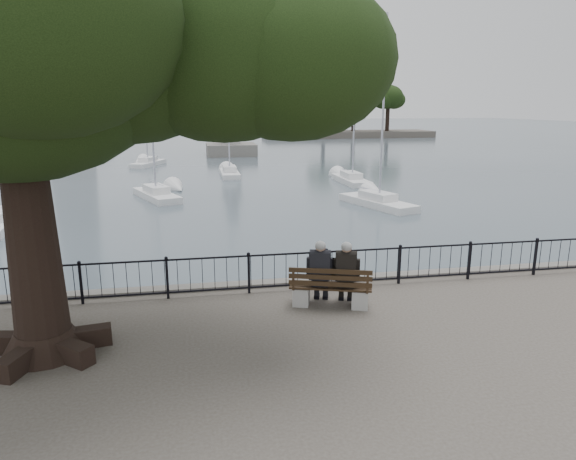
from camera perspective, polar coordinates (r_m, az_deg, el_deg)
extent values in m
cube|color=#605B54|center=(13.89, -0.37, -7.96)|extent=(200.00, 0.40, 1.20)
plane|color=#3A4750|center=(112.88, -9.37, 10.70)|extent=(260.00, 260.00, 0.00)
cube|color=black|center=(12.94, 0.00, -2.67)|extent=(22.00, 0.04, 0.04)
cube|color=black|center=(13.20, 0.00, -6.13)|extent=(22.00, 0.04, 0.04)
cube|color=gray|center=(12.32, 1.49, -7.27)|extent=(0.50, 0.57, 0.44)
cube|color=gray|center=(12.26, 7.97, -7.51)|extent=(0.50, 0.57, 0.44)
cube|color=black|center=(12.18, 4.75, -6.27)|extent=(1.98, 1.09, 0.04)
cube|color=black|center=(11.80, 4.70, -5.29)|extent=(1.83, 0.63, 0.42)
cube|color=black|center=(12.16, 3.59, -5.64)|extent=(0.46, 0.42, 0.25)
cube|color=black|center=(11.92, 3.58, -4.00)|extent=(0.52, 0.39, 0.64)
sphere|color=tan|center=(11.83, 3.63, -1.88)|extent=(0.24, 0.24, 0.24)
ellipsoid|color=#999999|center=(11.80, 3.62, -1.74)|extent=(0.25, 0.25, 0.22)
cube|color=black|center=(12.57, 3.67, -6.76)|extent=(0.47, 0.55, 0.48)
cube|color=black|center=(12.14, 6.43, -5.74)|extent=(0.46, 0.42, 0.25)
cube|color=black|center=(11.90, 6.47, -4.10)|extent=(0.52, 0.39, 0.64)
sphere|color=tan|center=(11.81, 6.53, -1.97)|extent=(0.24, 0.24, 0.24)
ellipsoid|color=#999999|center=(11.77, 6.53, -1.83)|extent=(0.25, 0.25, 0.22)
cube|color=black|center=(12.55, 6.42, -6.86)|extent=(0.47, 0.55, 0.48)
cone|color=black|center=(11.09, -25.40, -11.05)|extent=(1.59, 1.59, 0.47)
cone|color=black|center=(10.35, -26.85, 2.06)|extent=(1.03, 1.03, 5.61)
ellipsoid|color=black|center=(10.21, -28.50, 16.60)|extent=(5.43, 5.43, 4.23)
ellipsoid|color=black|center=(10.25, -18.03, 19.63)|extent=(4.86, 4.86, 3.79)
ellipsoid|color=black|center=(9.90, -7.32, 19.30)|extent=(4.30, 4.30, 3.36)
ellipsoid|color=black|center=(9.66, 0.46, 18.43)|extent=(3.74, 3.74, 2.92)
ellipsoid|color=black|center=(8.50, -26.48, 20.26)|extent=(4.30, 4.30, 3.36)
ellipsoid|color=black|center=(11.17, -13.46, 21.31)|extent=(4.12, 4.12, 3.21)
cube|color=#605B54|center=(73.60, -22.98, 8.74)|extent=(9.41, 9.41, 1.40)
cone|color=gray|center=(73.73, -23.86, 17.80)|extent=(6.02, 6.02, 22.58)
cube|color=#605B54|center=(60.07, -6.35, 8.85)|extent=(5.54, 5.54, 1.40)
cube|color=gray|center=(59.92, -6.41, 11.08)|extent=(2.03, 2.39, 3.69)
cube|color=#605B54|center=(59.87, -6.46, 12.99)|extent=(2.39, 2.76, 0.30)
cube|color=gray|center=(60.14, -6.50, 13.75)|extent=(1.20, 2.03, 1.29)
cube|color=gray|center=(59.22, -6.46, 14.38)|extent=(1.38, 0.92, 1.48)
sphere|color=gray|center=(58.88, -6.46, 15.37)|extent=(1.57, 1.57, 1.57)
cube|color=white|center=(32.77, -14.39, 3.58)|extent=(3.31, 5.46, 0.59)
cube|color=white|center=(32.69, -14.44, 4.44)|extent=(1.79, 2.40, 0.44)
cylinder|color=#B5B5C3|center=(32.00, -15.05, 13.70)|extent=(0.12, 0.12, 10.93)
cube|color=white|center=(29.75, 9.89, 2.81)|extent=(3.22, 5.64, 0.60)
cube|color=white|center=(29.66, 9.93, 3.76)|extent=(1.78, 2.46, 0.45)
cylinder|color=#B5B5C3|center=(28.95, 10.53, 12.95)|extent=(0.12, 0.12, 9.90)
cube|color=white|center=(38.46, 7.02, 5.36)|extent=(1.60, 5.32, 0.59)
cube|color=white|center=(38.39, 7.04, 6.10)|extent=(1.13, 2.18, 0.44)
cylinder|color=#B5B5C3|center=(37.79, 7.37, 12.36)|extent=(0.12, 0.12, 8.80)
cube|color=white|center=(42.36, -6.51, 6.14)|extent=(1.41, 5.02, 0.56)
cube|color=white|center=(42.29, -6.52, 6.81)|extent=(1.03, 2.05, 0.42)
cylinder|color=#B5B5C3|center=(41.72, -6.66, 12.68)|extent=(0.11, 0.11, 9.06)
cube|color=white|center=(51.10, -15.25, 7.04)|extent=(3.16, 5.31, 0.57)
cube|color=white|center=(51.05, -15.29, 7.60)|extent=(1.72, 2.33, 0.43)
cylinder|color=#B5B5C3|center=(50.52, -15.70, 13.60)|extent=(0.11, 0.11, 11.10)
cube|color=#474039|center=(93.90, 6.63, 10.51)|extent=(30.00, 8.00, 1.20)
cylinder|color=black|center=(90.52, 3.96, 12.04)|extent=(0.70, 0.70, 4.00)
ellipsoid|color=black|center=(90.50, 4.00, 14.57)|extent=(5.20, 5.20, 4.16)
cylinder|color=black|center=(94.09, 7.27, 12.02)|extent=(0.70, 0.70, 4.00)
ellipsoid|color=black|center=(94.06, 7.35, 14.46)|extent=(5.20, 5.20, 4.16)
cylinder|color=black|center=(95.12, 10.98, 11.90)|extent=(0.70, 0.70, 4.00)
ellipsoid|color=black|center=(95.10, 11.09, 14.31)|extent=(5.20, 5.20, 4.16)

